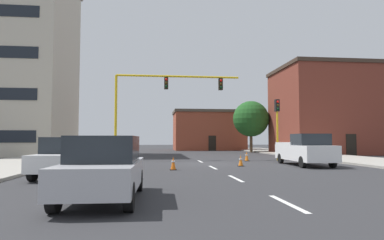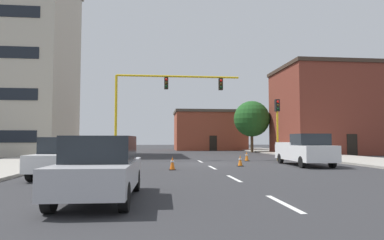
{
  "view_description": "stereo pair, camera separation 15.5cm",
  "coord_description": "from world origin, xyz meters",
  "views": [
    {
      "loc": [
        -3.41,
        -22.32,
        1.65
      ],
      "look_at": [
        -0.5,
        3.55,
        3.17
      ],
      "focal_mm": 31.09,
      "sensor_mm": 36.0,
      "label": 1
    },
    {
      "loc": [
        -3.26,
        -22.33,
        1.65
      ],
      "look_at": [
        -0.5,
        3.55,
        3.17
      ],
      "focal_mm": 31.09,
      "sensor_mm": 36.0,
      "label": 2
    }
  ],
  "objects": [
    {
      "name": "ground_plane",
      "position": [
        0.0,
        0.0,
        0.0
      ],
      "size": [
        160.0,
        160.0,
        0.0
      ],
      "primitive_type": "plane",
      "color": "#2D2D30"
    },
    {
      "name": "building_tall_left",
      "position": [
        -19.87,
        14.58,
        9.75
      ],
      "size": [
        14.59,
        11.33,
        19.49
      ],
      "color": "beige",
      "rests_on": "ground_plane"
    },
    {
      "name": "building_brick_center",
      "position": [
        4.95,
        29.16,
        3.06
      ],
      "size": [
        10.92,
        7.63,
        6.1
      ],
      "color": "brown",
      "rests_on": "ground_plane"
    },
    {
      "name": "sedan_white_near_left",
      "position": [
        -7.22,
        -7.05,
        0.89
      ],
      "size": [
        2.22,
        4.64,
        1.74
      ],
      "color": "white",
      "rests_on": "ground_plane"
    },
    {
      "name": "traffic_light_pole_right",
      "position": [
        6.19,
        2.87,
        3.53
      ],
      "size": [
        0.32,
        0.47,
        4.8
      ],
      "color": "yellow",
      "rests_on": "ground_plane"
    },
    {
      "name": "traffic_cone_roadside_a",
      "position": [
        3.58,
        2.45,
        0.36
      ],
      "size": [
        0.36,
        0.36,
        0.73
      ],
      "color": "black",
      "rests_on": "ground_plane"
    },
    {
      "name": "building_row_right",
      "position": [
        16.42,
        14.0,
        5.01
      ],
      "size": [
        11.17,
        9.49,
        10.0
      ],
      "color": "brown",
      "rests_on": "ground_plane"
    },
    {
      "name": "lane_stripe_seg_3",
      "position": [
        0.0,
        2.5,
        0.0
      ],
      "size": [
        0.16,
        2.4,
        0.01
      ],
      "primitive_type": "cube",
      "color": "silver",
      "rests_on": "ground_plane"
    },
    {
      "name": "pickup_truck_white",
      "position": [
        6.05,
        -2.17,
        0.97
      ],
      "size": [
        2.18,
        5.47,
        1.99
      ],
      "color": "white",
      "rests_on": "ground_plane"
    },
    {
      "name": "lane_stripe_seg_2",
      "position": [
        0.0,
        -3.0,
        0.0
      ],
      "size": [
        0.16,
        2.4,
        0.01
      ],
      "primitive_type": "cube",
      "color": "silver",
      "rests_on": "ground_plane"
    },
    {
      "name": "lane_stripe_seg_1",
      "position": [
        0.0,
        -8.5,
        0.0
      ],
      "size": [
        0.16,
        2.4,
        0.01
      ],
      "primitive_type": "cube",
      "color": "silver",
      "rests_on": "ground_plane"
    },
    {
      "name": "traffic_cone_roadside_b",
      "position": [
        1.86,
        -2.28,
        0.34
      ],
      "size": [
        0.36,
        0.36,
        0.69
      ],
      "color": "black",
      "rests_on": "ground_plane"
    },
    {
      "name": "sidewalk_left",
      "position": [
        -12.28,
        8.0,
        0.07
      ],
      "size": [
        6.0,
        56.0,
        0.14
      ],
      "primitive_type": "cube",
      "color": "#9E998E",
      "rests_on": "ground_plane"
    },
    {
      "name": "traffic_signal_gantry",
      "position": [
        -4.98,
        4.3,
        2.35
      ],
      "size": [
        10.81,
        1.2,
        6.83
      ],
      "color": "yellow",
      "rests_on": "ground_plane"
    },
    {
      "name": "lane_stripe_seg_0",
      "position": [
        0.0,
        -14.0,
        0.0
      ],
      "size": [
        0.16,
        2.4,
        0.01
      ],
      "primitive_type": "cube",
      "color": "silver",
      "rests_on": "ground_plane"
    },
    {
      "name": "sedan_silver_mid_left",
      "position": [
        -4.77,
        -13.0,
        0.89
      ],
      "size": [
        1.96,
        4.54,
        1.74
      ],
      "color": "#B7B7BC",
      "rests_on": "ground_plane"
    },
    {
      "name": "traffic_cone_roadside_c",
      "position": [
        -2.4,
        -4.33,
        0.36
      ],
      "size": [
        0.36,
        0.36,
        0.73
      ],
      "color": "black",
      "rests_on": "ground_plane"
    },
    {
      "name": "sidewalk_right",
      "position": [
        12.28,
        8.0,
        0.07
      ],
      "size": [
        6.0,
        56.0,
        0.14
      ],
      "primitive_type": "cube",
      "color": "#9E998E",
      "rests_on": "ground_plane"
    },
    {
      "name": "tree_right_far",
      "position": [
        8.82,
        18.93,
        4.27
      ],
      "size": [
        4.56,
        4.56,
        6.56
      ],
      "color": "brown",
      "rests_on": "ground_plane"
    }
  ]
}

